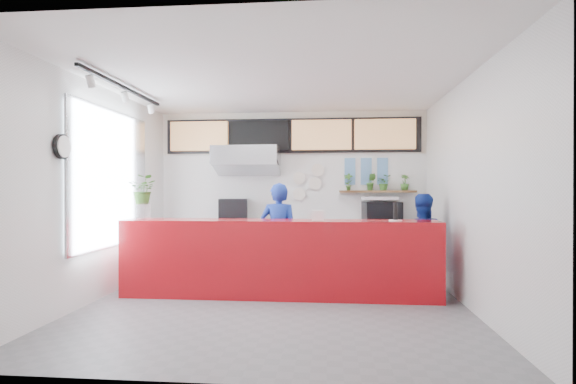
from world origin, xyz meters
The scene contains 46 objects.
floor centered at (0.00, 0.00, 0.00)m, with size 5.00×5.00×0.00m, color slate.
ceiling centered at (0.00, 0.00, 3.00)m, with size 5.00×5.00×0.00m, color silver.
wall_back centered at (0.00, 2.50, 1.50)m, with size 5.00×5.00×0.00m, color white.
wall_left centered at (-2.50, 0.00, 1.50)m, with size 5.00×5.00×0.00m, color white.
wall_right centered at (2.50, 0.00, 1.50)m, with size 5.00×5.00×0.00m, color white.
service_counter centered at (0.00, 0.40, 0.55)m, with size 4.50×0.60×1.10m, color #A60B12.
cream_band centered at (0.00, 2.49, 2.60)m, with size 5.00×0.02×0.80m, color beige.
prep_bench centered at (-0.80, 2.20, 0.45)m, with size 1.80×0.60×0.90m, color #B2B5BA.
panini_oven centered at (-1.06, 2.20, 1.13)m, with size 0.51×0.51×0.46m, color black.
extraction_hood centered at (-0.80, 2.15, 2.15)m, with size 1.20×0.70×0.35m, color #B2B5BA.
hood_lip centered at (-0.80, 2.15, 1.95)m, with size 1.20×0.70×0.08m, color #B2B5BA.
right_bench centered at (1.50, 2.20, 0.45)m, with size 1.80×0.60×0.90m, color #B2B5BA.
espresso_machine centered at (1.66, 2.20, 1.11)m, with size 0.64×0.46×0.41m, color black.
espresso_tray centered at (1.66, 2.20, 1.38)m, with size 0.65×0.45×0.06m, color #B4B7BB.
herb_shelf centered at (1.60, 2.40, 1.50)m, with size 1.40×0.18×0.04m, color brown.
menu_board_far_left centered at (-1.75, 2.38, 2.55)m, with size 1.10×0.10×0.55m, color tan.
menu_board_mid_left centered at (-0.59, 2.38, 2.55)m, with size 1.10×0.10×0.55m, color black.
menu_board_mid_right centered at (0.57, 2.38, 2.55)m, with size 1.10×0.10×0.55m, color tan.
menu_board_far_right centered at (1.73, 2.38, 2.55)m, with size 1.10×0.10×0.55m, color tan.
soffit centered at (0.00, 2.46, 2.55)m, with size 4.80×0.04×0.65m, color black.
window_pane centered at (-2.47, 0.30, 1.70)m, with size 0.04×2.20×1.90m, color silver.
window_frame centered at (-2.45, 0.30, 1.70)m, with size 0.03×2.30×2.00m, color #B2B5BA.
wall_clock_rim centered at (-2.46, -0.90, 2.05)m, with size 0.30×0.30×0.05m, color black.
wall_clock_face centered at (-2.43, -0.90, 2.05)m, with size 0.26×0.26×0.02m, color white.
track_rail centered at (-2.10, 0.00, 2.94)m, with size 0.05×2.40×0.04m, color black.
dec_plate_a centered at (0.15, 2.47, 1.75)m, with size 0.24×0.24×0.03m, color silver.
dec_plate_b centered at (0.45, 2.47, 1.65)m, with size 0.24×0.24×0.03m, color silver.
dec_plate_c centered at (0.15, 2.47, 1.45)m, with size 0.24×0.24×0.03m, color silver.
dec_plate_d centered at (0.50, 2.47, 1.90)m, with size 0.24×0.24×0.03m, color silver.
photo_frame_a centered at (1.10, 2.48, 2.00)m, with size 0.20×0.02×0.25m, color #598CBF.
photo_frame_b centered at (1.40, 2.48, 2.00)m, with size 0.20×0.02×0.25m, color #598CBF.
photo_frame_c centered at (1.70, 2.48, 2.00)m, with size 0.20×0.02×0.25m, color #598CBF.
photo_frame_d centered at (1.10, 2.48, 1.75)m, with size 0.20×0.02×0.25m, color #598CBF.
photo_frame_e centered at (1.40, 2.48, 1.75)m, with size 0.20×0.02×0.25m, color #598CBF.
photo_frame_f centered at (1.70, 2.48, 1.75)m, with size 0.20×0.02×0.25m, color #598CBF.
staff_center centered at (-0.07, 1.02, 0.82)m, with size 0.60×0.39×1.64m, color navy.
staff_right centered at (2.12, 1.02, 0.74)m, with size 0.72×0.56×1.47m, color navy.
herb_a centered at (1.06, 2.40, 1.68)m, with size 0.17×0.12×0.32m, color #366624.
herb_b centered at (1.48, 2.40, 1.68)m, with size 0.17×0.14×0.31m, color #366624.
herb_c centered at (1.72, 2.40, 1.66)m, with size 0.26×0.22×0.29m, color #366624.
herb_d centered at (2.09, 2.40, 1.67)m, with size 0.16×0.15×0.29m, color #366624.
glass_vase centered at (-2.00, 0.39, 1.22)m, with size 0.20×0.20×0.25m, color silver.
basil_vase centered at (-2.00, 0.39, 1.54)m, with size 0.39×0.34×0.43m, color #366624.
napkin_holder centered at (0.56, 0.35, 1.17)m, with size 0.17×0.10×0.15m, color white.
white_plate centered at (1.63, 0.37, 1.11)m, with size 0.19×0.19×0.01m, color white.
pepper_mill centered at (1.63, 0.37, 1.24)m, with size 0.06×0.06×0.24m, color black.
Camera 1 is at (0.71, -5.97, 1.54)m, focal length 28.00 mm.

